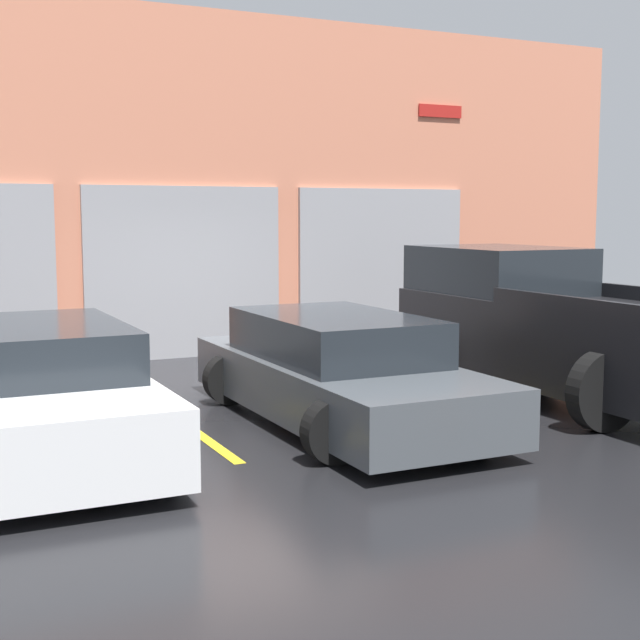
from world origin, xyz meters
TOP-DOWN VIEW (x-y plane):
  - ground_plane at (0.00, 0.00)m, footprint 28.00×28.00m
  - shophouse_building at (-0.01, 3.29)m, footprint 16.81×0.68m
  - pickup_truck at (3.18, -1.92)m, footprint 2.48×5.09m
  - sedan_white at (-3.18, -2.15)m, footprint 2.11×4.35m
  - sedan_side at (0.00, -2.15)m, footprint 2.18×4.68m
  - parking_stripe_left at (-1.59, -2.18)m, footprint 0.12×2.20m
  - parking_stripe_centre at (1.59, -2.18)m, footprint 0.12×2.20m

SIDE VIEW (x-z plane):
  - ground_plane at x=0.00m, z-range 0.00..0.00m
  - parking_stripe_left at x=-1.59m, z-range 0.00..0.01m
  - parking_stripe_centre at x=1.59m, z-range 0.00..0.01m
  - sedan_side at x=0.00m, z-range -0.03..1.17m
  - sedan_white at x=-3.18m, z-range -0.04..1.24m
  - pickup_truck at x=3.18m, z-range -0.05..1.82m
  - shophouse_building at x=-0.01m, z-range -0.05..5.51m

